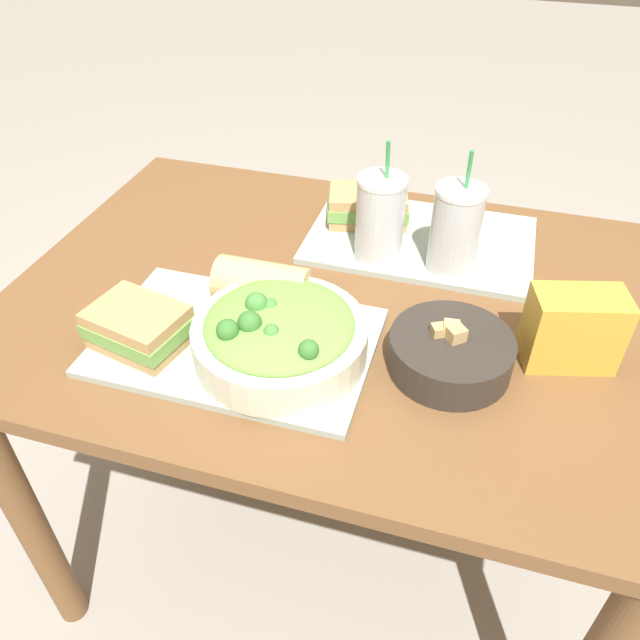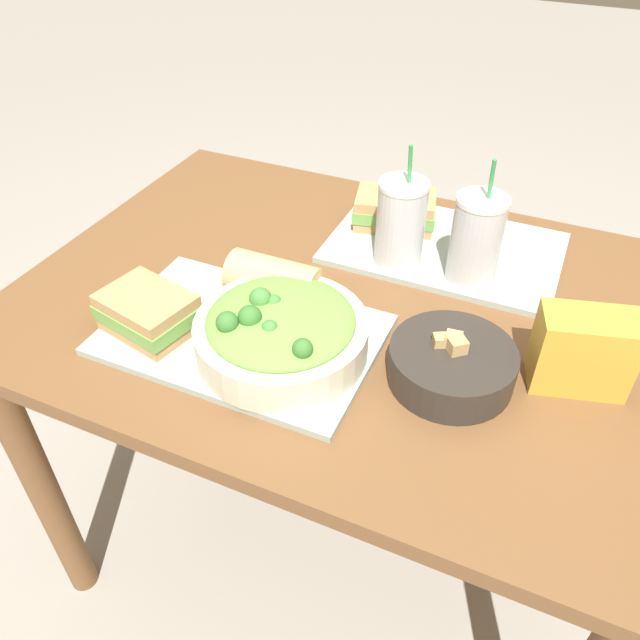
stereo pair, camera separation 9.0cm
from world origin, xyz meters
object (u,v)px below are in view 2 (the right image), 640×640
(soup_bowl, at_px, (452,364))
(sandwich_far, at_px, (396,210))
(salad_bowl, at_px, (281,331))
(baguette_near, at_px, (275,281))
(drink_cup_red, at_px, (476,242))
(sandwich_near, at_px, (148,312))
(chip_bag, at_px, (583,351))
(drink_cup_dark, at_px, (400,226))

(soup_bowl, distance_m, sandwich_far, 0.43)
(sandwich_far, bearing_deg, salad_bowl, -108.84)
(baguette_near, xyz_separation_m, drink_cup_red, (0.29, 0.20, 0.04))
(sandwich_near, bearing_deg, soup_bowl, 23.53)
(soup_bowl, height_order, sandwich_far, soup_bowl)
(baguette_near, xyz_separation_m, chip_bag, (0.49, 0.02, 0.01))
(drink_cup_dark, bearing_deg, chip_bag, -28.62)
(salad_bowl, relative_size, sandwich_near, 1.60)
(drink_cup_dark, bearing_deg, baguette_near, -127.11)
(soup_bowl, bearing_deg, drink_cup_red, 97.28)
(baguette_near, height_order, drink_cup_dark, drink_cup_dark)
(drink_cup_dark, height_order, chip_bag, drink_cup_dark)
(baguette_near, distance_m, drink_cup_red, 0.35)
(soup_bowl, height_order, drink_cup_red, drink_cup_red)
(soup_bowl, distance_m, sandwich_near, 0.48)
(soup_bowl, relative_size, sandwich_far, 1.04)
(sandwich_near, height_order, sandwich_far, same)
(sandwich_far, xyz_separation_m, drink_cup_red, (0.18, -0.12, 0.04))
(salad_bowl, relative_size, drink_cup_red, 1.15)
(sandwich_near, relative_size, drink_cup_dark, 0.72)
(sandwich_near, distance_m, chip_bag, 0.66)
(baguette_near, xyz_separation_m, sandwich_far, (0.10, 0.32, -0.01))
(sandwich_far, height_order, drink_cup_dark, drink_cup_dark)
(soup_bowl, bearing_deg, sandwich_far, 119.62)
(salad_bowl, relative_size, drink_cup_dark, 1.15)
(salad_bowl, distance_m, baguette_near, 0.13)
(drink_cup_dark, relative_size, chip_bag, 1.54)
(baguette_near, distance_m, chip_bag, 0.49)
(drink_cup_red, bearing_deg, chip_bag, -42.35)
(baguette_near, relative_size, chip_bag, 1.04)
(soup_bowl, relative_size, drink_cup_dark, 0.81)
(soup_bowl, bearing_deg, baguette_near, 170.32)
(salad_bowl, relative_size, baguette_near, 1.70)
(soup_bowl, height_order, sandwich_near, soup_bowl)
(drink_cup_dark, xyz_separation_m, drink_cup_red, (0.13, 0.00, 0.00))
(baguette_near, bearing_deg, sandwich_far, -18.33)
(soup_bowl, distance_m, baguette_near, 0.32)
(sandwich_near, height_order, chip_bag, chip_bag)
(sandwich_near, bearing_deg, drink_cup_red, 50.70)
(salad_bowl, xyz_separation_m, soup_bowl, (0.25, 0.06, -0.02))
(soup_bowl, distance_m, chip_bag, 0.19)
(soup_bowl, height_order, baguette_near, baguette_near)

